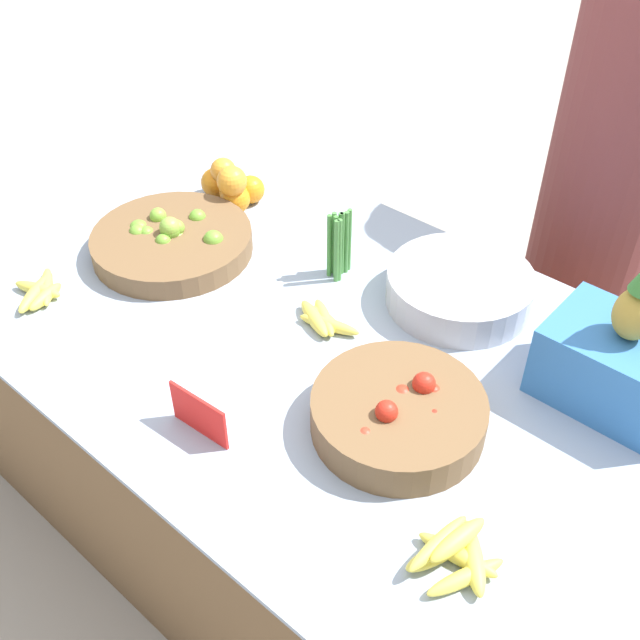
{
  "coord_description": "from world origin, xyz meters",
  "views": [
    {
      "loc": [
        0.84,
        -0.96,
        1.83
      ],
      "look_at": [
        0.0,
        0.0,
        0.75
      ],
      "focal_mm": 42.0,
      "sensor_mm": 36.0,
      "label": 1
    }
  ],
  "objects": [
    {
      "name": "banana_bunch_front_center",
      "position": [
        -0.61,
        -0.33,
        0.71
      ],
      "size": [
        0.14,
        0.16,
        0.03
      ],
      "color": "#EFDB4C",
      "rests_on": "market_table"
    },
    {
      "name": "banana_bunch_middle_right",
      "position": [
        -0.02,
        0.04,
        0.71
      ],
      "size": [
        0.19,
        0.11,
        0.03
      ],
      "color": "#EFDB4C",
      "rests_on": "market_table"
    },
    {
      "name": "vendor_person",
      "position": [
        0.24,
        0.93,
        0.72
      ],
      "size": [
        0.35,
        0.35,
        1.57
      ],
      "color": "brown",
      "rests_on": "ground_plane"
    },
    {
      "name": "lime_bowl",
      "position": [
        -0.51,
        -0.0,
        0.73
      ],
      "size": [
        0.41,
        0.41,
        0.1
      ],
      "color": "brown",
      "rests_on": "market_table"
    },
    {
      "name": "banana_bunch_middle_left",
      "position": [
        0.55,
        -0.28,
        0.72
      ],
      "size": [
        0.16,
        0.18,
        0.06
      ],
      "color": "#EFDB4C",
      "rests_on": "market_table"
    },
    {
      "name": "tomato_basket",
      "position": [
        0.3,
        -0.1,
        0.74
      ],
      "size": [
        0.35,
        0.35,
        0.11
      ],
      "color": "brown",
      "rests_on": "market_table"
    },
    {
      "name": "veg_bundle",
      "position": [
        -0.12,
        0.21,
        0.79
      ],
      "size": [
        0.04,
        0.07,
        0.18
      ],
      "color": "#428438",
      "rests_on": "market_table"
    },
    {
      "name": "metal_bowl",
      "position": [
        0.17,
        0.31,
        0.74
      ],
      "size": [
        0.35,
        0.35,
        0.08
      ],
      "color": "#B7B7BF",
      "rests_on": "market_table"
    },
    {
      "name": "market_table",
      "position": [
        0.0,
        0.0,
        0.35
      ],
      "size": [
        1.87,
        1.1,
        0.7
      ],
      "color": "brown",
      "rests_on": "ground_plane"
    },
    {
      "name": "produce_crate",
      "position": [
        0.57,
        0.26,
        0.8
      ],
      "size": [
        0.29,
        0.21,
        0.36
      ],
      "color": "#3370B7",
      "rests_on": "market_table"
    },
    {
      "name": "price_sign",
      "position": [
        0.01,
        -0.37,
        0.75
      ],
      "size": [
        0.14,
        0.02,
        0.1
      ],
      "rotation": [
        0.0,
        0.0,
        0.06
      ],
      "color": "red",
      "rests_on": "market_table"
    },
    {
      "name": "ground_plane",
      "position": [
        0.0,
        0.0,
        0.0
      ],
      "size": [
        12.0,
        12.0,
        0.0
      ],
      "primitive_type": "plane",
      "color": "#ADA599"
    },
    {
      "name": "orange_pile",
      "position": [
        -0.56,
        0.26,
        0.75
      ],
      "size": [
        0.19,
        0.15,
        0.14
      ],
      "color": "orange",
      "rests_on": "market_table"
    }
  ]
}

